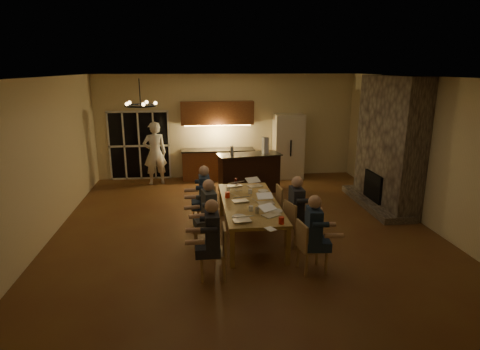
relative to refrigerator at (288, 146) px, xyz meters
name	(u,v)px	position (x,y,z in m)	size (l,w,h in m)	color
floor	(245,230)	(-1.90, -4.15, -1.00)	(9.00, 9.00, 0.00)	brown
back_wall	(227,126)	(-1.90, 0.37, 0.60)	(8.00, 0.04, 3.20)	beige
left_wall	(39,163)	(-5.92, -4.15, 0.60)	(0.04, 9.00, 3.20)	beige
right_wall	(430,153)	(2.12, -4.15, 0.60)	(0.04, 9.00, 3.20)	beige
ceiling	(245,76)	(-1.90, -4.15, 2.22)	(8.00, 9.00, 0.04)	white
french_doors	(139,146)	(-4.60, 0.32, 0.05)	(1.86, 0.08, 2.10)	black
fireplace	(389,143)	(1.80, -2.95, 0.60)	(0.58, 2.50, 3.20)	#776D5E
kitchenette	(218,141)	(-2.20, 0.05, 0.20)	(2.24, 0.68, 2.40)	brown
refrigerator	(288,146)	(0.00, 0.00, 0.00)	(0.90, 0.68, 2.00)	beige
dining_table	(250,219)	(-1.84, -4.48, -0.62)	(1.10, 2.71, 0.75)	#AB8844
bar_island	(249,173)	(-1.43, -1.40, -0.46)	(1.73, 0.68, 1.08)	black
chair_left_near	(212,252)	(-2.68, -6.04, -0.55)	(0.44, 0.44, 0.89)	#AD7F56
chair_left_mid	(205,228)	(-2.77, -5.01, -0.55)	(0.44, 0.44, 0.89)	#AD7F56
chair_left_far	(204,207)	(-2.76, -3.82, -0.55)	(0.44, 0.44, 0.89)	#AD7F56
chair_right_near	(312,247)	(-0.99, -6.04, -0.55)	(0.44, 0.44, 0.89)	#AD7F56
chair_right_mid	(298,223)	(-0.95, -4.97, -0.55)	(0.44, 0.44, 0.89)	#AD7F56
chair_right_far	(288,205)	(-0.92, -3.93, -0.55)	(0.44, 0.44, 0.89)	#AD7F56
person_left_near	(212,240)	(-2.68, -6.13, -0.31)	(0.60, 0.60, 1.38)	#252830
person_right_near	(313,235)	(-1.01, -6.11, -0.31)	(0.60, 0.60, 1.38)	#1C2B47
person_left_mid	(209,214)	(-2.69, -4.95, -0.31)	(0.60, 0.60, 1.38)	#383C42
person_right_mid	(296,211)	(-1.00, -4.94, -0.31)	(0.60, 0.60, 1.38)	#252830
person_left_far	(205,197)	(-2.74, -3.87, -0.31)	(0.60, 0.60, 1.38)	#1C2B47
standing_person	(155,153)	(-4.08, -0.30, -0.06)	(0.68, 0.45, 1.87)	white
chandelier	(141,106)	(-3.82, -5.03, 1.75)	(0.53, 0.53, 0.03)	black
laptop_a	(242,215)	(-2.13, -5.49, -0.14)	(0.32, 0.28, 0.23)	silver
laptop_b	(271,210)	(-1.56, -5.29, -0.14)	(0.32, 0.28, 0.23)	silver
laptop_c	(240,196)	(-2.03, -4.42, -0.14)	(0.32, 0.28, 0.23)	silver
laptop_d	(266,198)	(-1.53, -4.61, -0.14)	(0.32, 0.28, 0.23)	silver
laptop_e	(234,181)	(-2.04, -3.32, -0.14)	(0.32, 0.28, 0.23)	silver
laptop_f	(255,182)	(-1.57, -3.40, -0.14)	(0.32, 0.28, 0.23)	silver
mug_front	(251,208)	(-1.90, -5.01, -0.20)	(0.09, 0.09, 0.10)	silver
mug_mid	(250,191)	(-1.76, -3.94, -0.20)	(0.08, 0.08, 0.10)	silver
mug_back	(228,189)	(-2.21, -3.70, -0.20)	(0.08, 0.08, 0.10)	silver
redcup_near	(281,220)	(-1.46, -5.71, -0.19)	(0.10, 0.10, 0.12)	red
redcup_mid	(227,195)	(-2.27, -4.15, -0.19)	(0.10, 0.10, 0.12)	red
can_silver	(257,210)	(-1.80, -5.15, -0.19)	(0.07, 0.07, 0.12)	#B2B2B7
can_cola	(236,181)	(-1.98, -3.10, -0.19)	(0.07, 0.07, 0.12)	#3F0F0C
can_right	(268,194)	(-1.43, -4.22, -0.19)	(0.07, 0.07, 0.12)	#B2B2B7
plate_near	(275,211)	(-1.45, -5.09, -0.24)	(0.28, 0.28, 0.02)	silver
plate_left	(239,217)	(-2.16, -5.31, -0.24)	(0.26, 0.26, 0.02)	silver
plate_far	(263,191)	(-1.45, -3.80, -0.24)	(0.22, 0.22, 0.02)	silver
notepad	(270,229)	(-1.70, -5.93, -0.24)	(0.14, 0.19, 0.01)	white
bar_bottle	(232,150)	(-1.91, -1.44, 0.20)	(0.09, 0.09, 0.24)	#99999E
bar_blender	(265,145)	(-0.98, -1.37, 0.31)	(0.14, 0.14, 0.45)	silver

